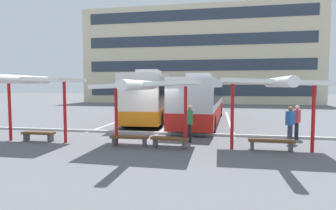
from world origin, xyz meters
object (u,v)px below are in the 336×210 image
(waiting_shelter_0, at_px, (32,81))
(bench_0, at_px, (38,134))
(bench_3, at_px, (271,142))
(bench_2, at_px, (170,140))
(coach_bus_1, at_px, (202,101))
(waiting_passenger_1, at_px, (190,121))
(waiting_shelter_1, at_px, (148,86))
(waiting_passenger_0, at_px, (297,120))
(waiting_passenger_2, at_px, (290,122))
(coach_bus_0, at_px, (152,97))
(bench_1, at_px, (129,138))
(waiting_shelter_2, at_px, (274,84))

(waiting_shelter_0, height_order, bench_0, waiting_shelter_0)
(waiting_shelter_0, bearing_deg, bench_3, 2.01)
(bench_2, bearing_deg, coach_bus_1, 84.38)
(coach_bus_1, xyz_separation_m, bench_0, (-7.24, -8.35, -1.24))
(waiting_passenger_1, bearing_deg, waiting_shelter_1, -136.87)
(coach_bus_1, distance_m, waiting_passenger_1, 7.21)
(bench_2, relative_size, waiting_passenger_0, 0.97)
(bench_0, distance_m, waiting_passenger_2, 11.84)
(bench_3, bearing_deg, coach_bus_0, 128.50)
(bench_0, xyz_separation_m, bench_2, (6.40, -0.25, 0.00))
(bench_0, distance_m, waiting_passenger_0, 12.54)
(bench_3, bearing_deg, bench_0, -179.73)
(coach_bus_1, xyz_separation_m, bench_2, (-0.85, -8.59, -1.24))
(coach_bus_0, relative_size, waiting_passenger_1, 6.43)
(waiting_shelter_0, bearing_deg, bench_2, 0.68)
(bench_1, relative_size, waiting_passenger_1, 0.97)
(waiting_shelter_2, relative_size, waiting_passenger_2, 2.57)
(coach_bus_0, distance_m, bench_0, 9.81)
(waiting_shelter_0, distance_m, waiting_passenger_0, 12.74)
(waiting_shelter_1, xyz_separation_m, bench_1, (-0.90, 0.14, -2.30))
(coach_bus_0, distance_m, bench_2, 9.95)
(waiting_shelter_0, bearing_deg, coach_bus_0, 70.46)
(waiting_shelter_0, bearing_deg, waiting_shelter_1, -0.31)
(coach_bus_0, relative_size, waiting_shelter_2, 2.53)
(waiting_shelter_1, height_order, waiting_passenger_2, waiting_shelter_1)
(waiting_passenger_0, relative_size, waiting_passenger_2, 0.99)
(coach_bus_0, bearing_deg, waiting_passenger_0, -35.82)
(waiting_passenger_2, bearing_deg, coach_bus_1, 123.92)
(bench_0, relative_size, waiting_shelter_2, 0.36)
(coach_bus_1, xyz_separation_m, waiting_shelter_0, (-7.24, -8.67, 1.29))
(waiting_shelter_1, bearing_deg, bench_3, 4.53)
(waiting_shelter_2, distance_m, waiting_passenger_2, 2.83)
(waiting_shelter_1, height_order, waiting_passenger_0, waiting_shelter_1)
(waiting_shelter_0, bearing_deg, waiting_passenger_2, 9.99)
(waiting_shelter_0, distance_m, waiting_shelter_2, 10.56)
(coach_bus_0, relative_size, coach_bus_1, 0.89)
(waiting_shelter_1, xyz_separation_m, waiting_passenger_0, (6.73, 3.06, -1.66))
(waiting_shelter_0, distance_m, bench_0, 2.55)
(coach_bus_0, distance_m, waiting_shelter_2, 11.82)
(coach_bus_1, relative_size, waiting_shelter_2, 2.85)
(waiting_shelter_2, relative_size, waiting_passenger_1, 2.54)
(coach_bus_0, height_order, waiting_passenger_2, coach_bus_0)
(waiting_shelter_1, xyz_separation_m, bench_3, (5.06, 0.40, -2.30))
(bench_1, height_order, waiting_passenger_2, waiting_passenger_2)
(bench_0, height_order, waiting_shelter_2, waiting_shelter_2)
(bench_0, relative_size, waiting_passenger_1, 0.90)
(bench_1, bearing_deg, coach_bus_1, 72.82)
(waiting_passenger_0, height_order, waiting_passenger_2, waiting_passenger_2)
(coach_bus_0, height_order, waiting_shelter_1, coach_bus_0)
(bench_1, bearing_deg, bench_0, 177.37)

